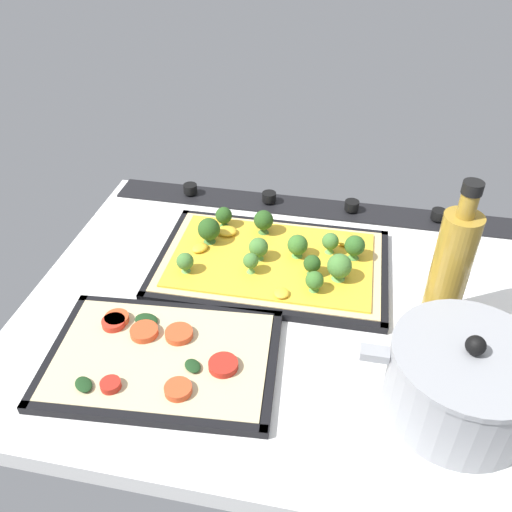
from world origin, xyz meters
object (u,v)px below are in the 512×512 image
Objects in this scene: broccoli_pizza at (274,257)px; veggie_pizza_back at (161,355)px; baking_tray_front at (272,265)px; baking_tray_back at (162,359)px; oil_bottle at (451,268)px; cooking_pot at (463,381)px.

broccoli_pizza reaches higher than veggie_pizza_back.
broccoli_pizza is (-0.32, -0.30, 1.70)cm from baking_tray_front.
veggie_pizza_back is at bearing -37.16° from baking_tray_back.
baking_tray_front is 29.72cm from oil_bottle.
oil_bottle is at bearing -85.90° from cooking_pot.
cooking_pot is at bearing 179.52° from veggie_pizza_back.
baking_tray_front is 1.75cm from broccoli_pizza.
oil_bottle reaches higher than broccoli_pizza.
veggie_pizza_back is 42.62cm from oil_bottle.
oil_bottle is at bearing 162.96° from broccoli_pizza.
veggie_pizza_back is (11.79, 24.26, -0.95)cm from broccoli_pizza.
baking_tray_back is 42.66cm from oil_bottle.
baking_tray_back is at bearing -0.26° from cooking_pot.
baking_tray_back is at bearing 64.60° from broccoli_pizza.
broccoli_pizza is at bearing -17.04° from oil_bottle.
veggie_pizza_back reaches higher than baking_tray_front.
veggie_pizza_back reaches higher than baking_tray_back.
veggie_pizza_back is at bearing -0.48° from cooking_pot.
baking_tray_front is 26.57cm from veggie_pizza_back.
cooking_pot reaches higher than baking_tray_back.
oil_bottle reaches higher than cooking_pot.
broccoli_pizza is 27.08cm from baking_tray_back.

